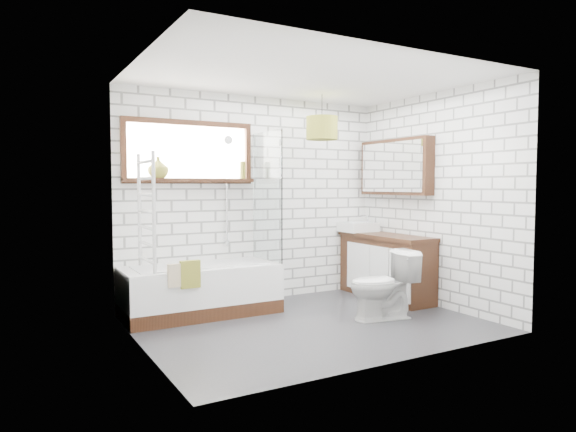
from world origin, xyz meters
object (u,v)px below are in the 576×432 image
toilet (383,285)px  pendant (322,128)px  basin (358,227)px  bathtub (201,290)px  vanity (386,266)px

toilet → pendant: size_ratio=1.95×
basin → pendant: pendant is taller
bathtub → basin: bearing=4.0°
vanity → basin: (-0.06, 0.50, 0.47)m
vanity → pendant: (-0.86, 0.17, 1.70)m
toilet → vanity: bearing=148.5°
bathtub → vanity: size_ratio=1.20×
bathtub → pendant: (1.47, -0.17, 1.83)m
pendant → basin: bearing=22.5°
bathtub → vanity: (2.32, -0.34, 0.13)m
basin → toilet: basin is taller
pendant → bathtub: bearing=173.4°
bathtub → toilet: (1.62, -1.13, 0.09)m
vanity → pendant: 1.91m
pendant → toilet: bearing=-81.0°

